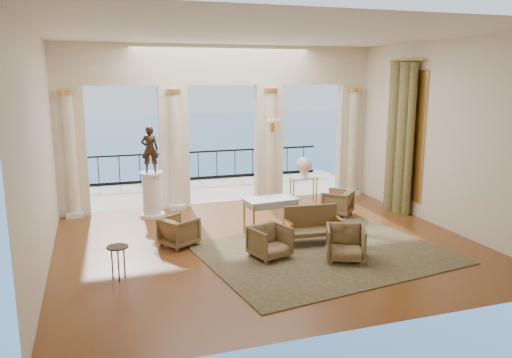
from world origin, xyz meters
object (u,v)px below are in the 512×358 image
object	(u,v)px
armchair_a	(270,240)
console_table	(304,182)
armchair_c	(338,201)
armchair_d	(179,230)
statue	(150,149)
side_table	(118,251)
settee	(312,225)
pedestal	(152,195)
armchair_b	(346,241)
game_table	(271,202)

from	to	relation	value
armchair_a	console_table	world-z (taller)	console_table
armchair_c	armchair_d	xyz separation A→B (m)	(-4.45, -1.14, -0.01)
statue	side_table	world-z (taller)	statue
settee	statue	distance (m)	4.71
armchair_c	armchair_d	distance (m)	4.59
armchair_c	settee	distance (m)	2.45
settee	pedestal	size ratio (longest dim) A/B	1.07
armchair_c	armchair_d	world-z (taller)	armchair_c
settee	console_table	world-z (taller)	settee
armchair_b	settee	size ratio (longest dim) A/B	0.61
armchair_b	statue	bearing A→B (deg)	151.20
armchair_a	armchair_c	size ratio (longest dim) A/B	0.99
game_table	settee	bearing A→B (deg)	-61.25
armchair_b	armchair_d	xyz separation A→B (m)	(-3.04, 1.92, -0.03)
pedestal	console_table	world-z (taller)	pedestal
armchair_d	game_table	xyz separation A→B (m)	(2.21, 0.21, 0.40)
settee	statue	bearing A→B (deg)	138.95
armchair_b	pedestal	distance (m)	5.54
pedestal	statue	size ratio (longest dim) A/B	1.00
pedestal	armchair_a	bearing A→B (deg)	-63.33
game_table	side_table	distance (m)	3.98
armchair_b	console_table	distance (m)	4.58
armchair_a	statue	xyz separation A→B (m)	(-1.92, 3.82, 1.43)
armchair_b	side_table	world-z (taller)	armchair_b
armchair_a	armchair_b	bearing A→B (deg)	-40.30
armchair_d	game_table	distance (m)	2.26
armchair_b	pedestal	world-z (taller)	pedestal
console_table	side_table	distance (m)	6.78
armchair_a	settee	distance (m)	1.35
armchair_d	armchair_b	bearing A→B (deg)	-153.72
armchair_b	pedestal	xyz separation A→B (m)	(-3.32, 4.43, 0.19)
armchair_a	pedestal	world-z (taller)	pedestal
armchair_c	pedestal	xyz separation A→B (m)	(-4.73, 1.37, 0.21)
side_table	statue	bearing A→B (deg)	74.91
pedestal	armchair_b	bearing A→B (deg)	-53.15
side_table	game_table	bearing A→B (deg)	25.76
armchair_c	game_table	size ratio (longest dim) A/B	0.57
armchair_d	game_table	bearing A→B (deg)	-115.91
pedestal	game_table	bearing A→B (deg)	-42.67
game_table	console_table	distance (m)	2.98
armchair_a	statue	world-z (taller)	statue
armchair_c	console_table	xyz separation A→B (m)	(-0.38, 1.40, 0.28)
pedestal	statue	xyz separation A→B (m)	(0.00, 0.00, 1.22)
armchair_d	pedestal	xyz separation A→B (m)	(-0.28, 2.51, 0.22)
game_table	side_table	world-z (taller)	game_table
armchair_a	pedestal	bearing A→B (deg)	99.82
armchair_a	settee	size ratio (longest dim) A/B	0.57
game_table	side_table	bearing A→B (deg)	-160.12
armchair_b	side_table	xyz separation A→B (m)	(-4.41, 0.41, 0.16)
settee	armchair_a	bearing A→B (deg)	-149.28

